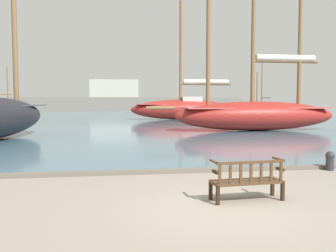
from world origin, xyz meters
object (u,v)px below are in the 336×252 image
sailboat_centre_channel (184,108)px  sailboat_outer_port (262,112)px  park_bench (247,180)px  mooring_bollard (330,160)px  sailboat_nearest_starboard (256,111)px

sailboat_centre_channel → sailboat_outer_port: size_ratio=1.82×
sailboat_outer_port → sailboat_centre_channel: bearing=-150.7°
park_bench → mooring_bollard: bearing=37.9°
sailboat_centre_channel → sailboat_nearest_starboard: size_ratio=0.86×
sailboat_centre_channel → park_bench: bearing=-98.5°
park_bench → sailboat_outer_port: 41.88m
sailboat_centre_channel → sailboat_outer_port: (11.60, 6.50, -0.71)m
park_bench → mooring_bollard: park_bench is taller
park_bench → mooring_bollard: 4.90m
park_bench → sailboat_outer_port: (16.37, 38.54, 0.15)m
park_bench → sailboat_nearest_starboard: (6.99, 17.03, 0.93)m
park_bench → sailboat_centre_channel: 32.41m
sailboat_outer_port → mooring_bollard: size_ratio=11.33×
park_bench → sailboat_nearest_starboard: size_ratio=0.11×
sailboat_nearest_starboard → sailboat_outer_port: 23.48m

